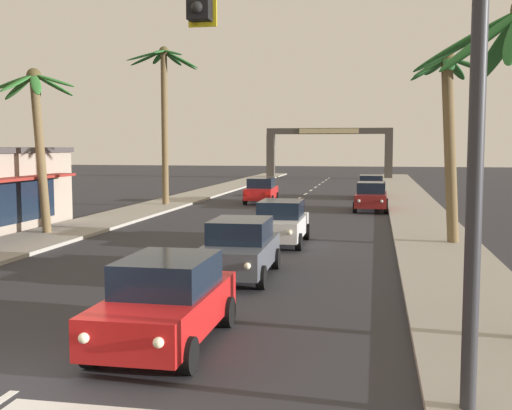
{
  "coord_description": "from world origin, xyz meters",
  "views": [
    {
      "loc": [
        5.46,
        -8.8,
        3.79
      ],
      "look_at": [
        2.28,
        8.0,
        2.2
      ],
      "focal_mm": 44.65,
      "sensor_mm": 36.0,
      "label": 1
    }
  ],
  "objects_px": {
    "sedan_fifth_in_queue": "(281,222)",
    "palm_left_second": "(37,118)",
    "town_gateway_arch": "(329,145)",
    "palm_right_second": "(449,119)",
    "sedan_parked_nearest_kerb": "(371,187)",
    "sedan_oncoming_far": "(261,190)",
    "sedan_third_in_queue": "(240,248)",
    "traffic_signal_mast": "(209,38)",
    "sedan_parked_mid_kerb": "(371,196)",
    "sedan_lead_at_stop_bar": "(166,301)",
    "palm_left_third": "(165,96)"
  },
  "relations": [
    {
      "from": "sedan_lead_at_stop_bar",
      "to": "palm_left_third",
      "type": "xyz_separation_m",
      "value": [
        -9.08,
        26.73,
        6.02
      ]
    },
    {
      "from": "town_gateway_arch",
      "to": "palm_right_second",
      "type": "bearing_deg",
      "value": -80.68
    },
    {
      "from": "traffic_signal_mast",
      "to": "sedan_parked_nearest_kerb",
      "type": "relative_size",
      "value": 2.69
    },
    {
      "from": "palm_left_third",
      "to": "palm_left_second",
      "type": "bearing_deg",
      "value": -94.41
    },
    {
      "from": "palm_left_second",
      "to": "palm_left_third",
      "type": "xyz_separation_m",
      "value": [
        1.04,
        13.45,
        1.94
      ]
    },
    {
      "from": "palm_left_second",
      "to": "palm_right_second",
      "type": "height_order",
      "value": "palm_right_second"
    },
    {
      "from": "sedan_lead_at_stop_bar",
      "to": "sedan_oncoming_far",
      "type": "distance_m",
      "value": 30.24
    },
    {
      "from": "sedan_oncoming_far",
      "to": "town_gateway_arch",
      "type": "bearing_deg",
      "value": 86.53
    },
    {
      "from": "sedan_fifth_in_queue",
      "to": "palm_right_second",
      "type": "bearing_deg",
      "value": 7.23
    },
    {
      "from": "sedan_fifth_in_queue",
      "to": "sedan_parked_nearest_kerb",
      "type": "xyz_separation_m",
      "value": [
        3.24,
        22.54,
        0.0
      ]
    },
    {
      "from": "sedan_oncoming_far",
      "to": "sedan_parked_nearest_kerb",
      "type": "relative_size",
      "value": 1.01
    },
    {
      "from": "traffic_signal_mast",
      "to": "sedan_oncoming_far",
      "type": "relative_size",
      "value": 2.67
    },
    {
      "from": "palm_left_second",
      "to": "sedan_parked_mid_kerb",
      "type": "bearing_deg",
      "value": 43.39
    },
    {
      "from": "sedan_fifth_in_queue",
      "to": "sedan_parked_mid_kerb",
      "type": "relative_size",
      "value": 1.0
    },
    {
      "from": "sedan_third_in_queue",
      "to": "sedan_parked_mid_kerb",
      "type": "relative_size",
      "value": 1.0
    },
    {
      "from": "sedan_parked_nearest_kerb",
      "to": "traffic_signal_mast",
      "type": "bearing_deg",
      "value": -93.08
    },
    {
      "from": "palm_right_second",
      "to": "sedan_fifth_in_queue",
      "type": "bearing_deg",
      "value": -172.77
    },
    {
      "from": "palm_left_third",
      "to": "town_gateway_arch",
      "type": "xyz_separation_m",
      "value": [
        7.51,
        36.32,
        -3.03
      ]
    },
    {
      "from": "sedan_third_in_queue",
      "to": "sedan_lead_at_stop_bar",
      "type": "bearing_deg",
      "value": -90.45
    },
    {
      "from": "sedan_parked_mid_kerb",
      "to": "sedan_fifth_in_queue",
      "type": "bearing_deg",
      "value": -103.94
    },
    {
      "from": "palm_left_third",
      "to": "sedan_parked_mid_kerb",
      "type": "bearing_deg",
      "value": -2.08
    },
    {
      "from": "sedan_fifth_in_queue",
      "to": "palm_left_second",
      "type": "xyz_separation_m",
      "value": [
        -10.41,
        0.46,
        4.08
      ]
    },
    {
      "from": "sedan_oncoming_far",
      "to": "palm_left_second",
      "type": "bearing_deg",
      "value": -111.33
    },
    {
      "from": "sedan_oncoming_far",
      "to": "town_gateway_arch",
      "type": "xyz_separation_m",
      "value": [
        2.0,
        33.02,
        2.99
      ]
    },
    {
      "from": "sedan_oncoming_far",
      "to": "palm_right_second",
      "type": "relative_size",
      "value": 0.62
    },
    {
      "from": "sedan_parked_nearest_kerb",
      "to": "palm_left_second",
      "type": "relative_size",
      "value": 0.64
    },
    {
      "from": "sedan_lead_at_stop_bar",
      "to": "sedan_parked_mid_kerb",
      "type": "distance_m",
      "value": 26.52
    },
    {
      "from": "sedan_fifth_in_queue",
      "to": "sedan_parked_nearest_kerb",
      "type": "height_order",
      "value": "same"
    },
    {
      "from": "traffic_signal_mast",
      "to": "sedan_parked_nearest_kerb",
      "type": "xyz_separation_m",
      "value": [
        2.03,
        37.73,
        -4.48
      ]
    },
    {
      "from": "sedan_parked_nearest_kerb",
      "to": "palm_left_second",
      "type": "distance_m",
      "value": 26.28
    },
    {
      "from": "sedan_third_in_queue",
      "to": "sedan_oncoming_far",
      "type": "relative_size",
      "value": 0.99
    },
    {
      "from": "sedan_third_in_queue",
      "to": "town_gateway_arch",
      "type": "distance_m",
      "value": 56.74
    },
    {
      "from": "sedan_lead_at_stop_bar",
      "to": "sedan_parked_nearest_kerb",
      "type": "xyz_separation_m",
      "value": [
        3.53,
        35.36,
        0.0
      ]
    },
    {
      "from": "sedan_fifth_in_queue",
      "to": "sedan_parked_mid_kerb",
      "type": "bearing_deg",
      "value": 76.06
    },
    {
      "from": "town_gateway_arch",
      "to": "palm_left_second",
      "type": "bearing_deg",
      "value": -99.74
    },
    {
      "from": "palm_left_third",
      "to": "sedan_lead_at_stop_bar",
      "type": "bearing_deg",
      "value": -71.23
    },
    {
      "from": "sedan_lead_at_stop_bar",
      "to": "town_gateway_arch",
      "type": "distance_m",
      "value": 63.14
    },
    {
      "from": "sedan_oncoming_far",
      "to": "palm_left_second",
      "type": "xyz_separation_m",
      "value": [
        -6.54,
        -16.75,
        4.08
      ]
    },
    {
      "from": "sedan_lead_at_stop_bar",
      "to": "palm_left_third",
      "type": "height_order",
      "value": "palm_left_third"
    },
    {
      "from": "sedan_third_in_queue",
      "to": "traffic_signal_mast",
      "type": "bearing_deg",
      "value": -80.61
    },
    {
      "from": "sedan_parked_mid_kerb",
      "to": "palm_left_second",
      "type": "xyz_separation_m",
      "value": [
        -13.74,
        -12.99,
        4.08
      ]
    },
    {
      "from": "palm_right_second",
      "to": "sedan_parked_nearest_kerb",
      "type": "bearing_deg",
      "value": 97.86
    },
    {
      "from": "sedan_parked_nearest_kerb",
      "to": "palm_left_third",
      "type": "bearing_deg",
      "value": -145.63
    },
    {
      "from": "town_gateway_arch",
      "to": "sedan_parked_nearest_kerb",
      "type": "bearing_deg",
      "value": -79.55
    },
    {
      "from": "sedan_lead_at_stop_bar",
      "to": "palm_right_second",
      "type": "bearing_deg",
      "value": 64.36
    },
    {
      "from": "sedan_oncoming_far",
      "to": "palm_left_third",
      "type": "relative_size",
      "value": 0.46
    },
    {
      "from": "sedan_lead_at_stop_bar",
      "to": "sedan_third_in_queue",
      "type": "xyz_separation_m",
      "value": [
        0.05,
        6.41,
        0.0
      ]
    },
    {
      "from": "sedan_third_in_queue",
      "to": "palm_right_second",
      "type": "bearing_deg",
      "value": 48.01
    },
    {
      "from": "sedan_parked_nearest_kerb",
      "to": "sedan_parked_mid_kerb",
      "type": "relative_size",
      "value": 1.0
    },
    {
      "from": "town_gateway_arch",
      "to": "sedan_fifth_in_queue",
      "type": "bearing_deg",
      "value": -87.87
    }
  ]
}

